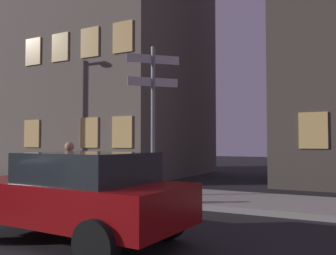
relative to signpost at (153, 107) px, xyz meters
name	(u,v)px	position (x,y,z in m)	size (l,w,h in m)	color
sidewalk_kerb	(206,198)	(1.32, 0.59, -2.51)	(40.00, 2.68, 0.14)	#9E9991
signpost	(153,107)	(0.00, 0.00, 0.00)	(1.10, 1.10, 4.14)	gray
car_near_right	(76,194)	(1.02, -4.22, -1.82)	(3.99, 2.07, 1.43)	maroon
cyclist	(67,179)	(-0.99, -2.28, -1.83)	(1.82, 0.33, 1.61)	black
building_left_block	(116,40)	(-6.06, 6.57, 4.36)	(8.00, 7.96, 13.88)	#6B6056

